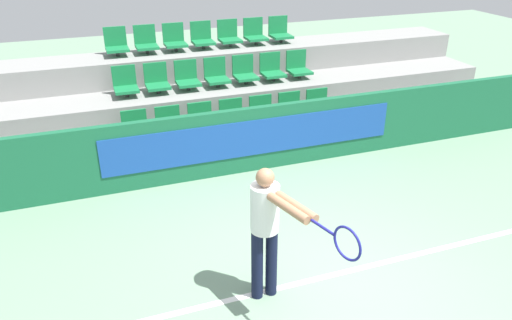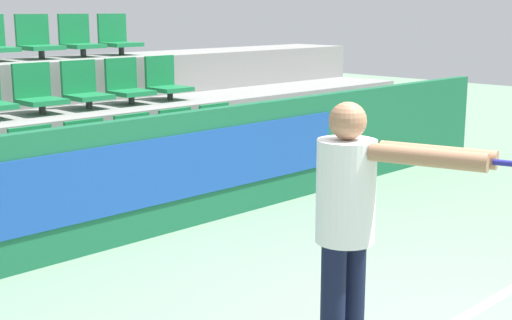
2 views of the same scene
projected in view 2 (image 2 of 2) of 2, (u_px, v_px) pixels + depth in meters
barrier_wall at (135, 180)px, 6.34m from camera, size 11.46×0.14×1.11m
bleacher_tier_front at (101, 202)px, 6.80m from camera, size 11.06×0.98×0.49m
bleacher_tier_middle at (48, 161)px, 7.43m from camera, size 11.06×0.98×0.98m
bleacher_tier_back at (3, 127)px, 8.06m from camera, size 11.06×0.98×1.47m
stadium_chair_2 at (38, 162)px, 6.41m from camera, size 0.41×0.42×0.52m
stadium_chair_3 at (92, 153)px, 6.79m from camera, size 0.41×0.42×0.52m
stadium_chair_4 at (139, 145)px, 7.17m from camera, size 0.41×0.42×0.52m
stadium_chair_5 at (182, 138)px, 7.56m from camera, size 0.41×0.42×0.52m
stadium_chair_6 at (221, 132)px, 7.94m from camera, size 0.41×0.42×0.52m
stadium_chair_10 at (38, 93)px, 7.37m from camera, size 0.41×0.42×0.52m
stadium_chair_11 at (85, 89)px, 7.75m from camera, size 0.41×0.42×0.52m
stadium_chair_12 at (127, 85)px, 8.13m from camera, size 0.41×0.42×0.52m
stadium_chair_13 at (166, 82)px, 8.52m from camera, size 0.41×0.42×0.52m
stadium_chair_18 at (38, 41)px, 8.33m from camera, size 0.41×0.42×0.52m
stadium_chair_19 at (79, 39)px, 8.71m from camera, size 0.41×0.42×0.52m
stadium_chair_20 at (118, 38)px, 9.10m from camera, size 0.41×0.42×0.52m
tennis_player at (358, 223)px, 3.61m from camera, size 0.53×1.42×1.59m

